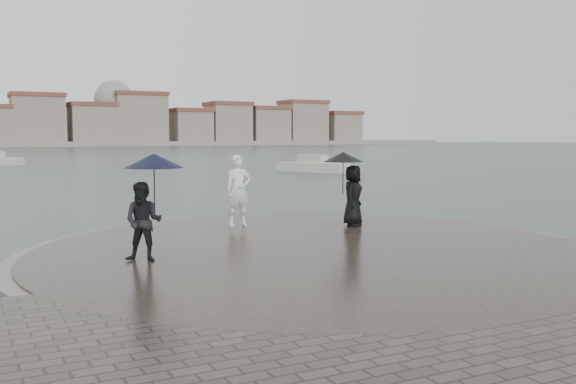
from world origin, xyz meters
TOP-DOWN VIEW (x-y plane):
  - ground at (0.00, 0.00)m, footprint 400.00×400.00m
  - kerb_ring at (0.00, 3.50)m, footprint 12.50×12.50m
  - quay_tip at (0.00, 3.50)m, footprint 11.90×11.90m
  - statue at (-0.19, 7.27)m, footprint 0.73×0.52m
  - visitor_left at (-3.53, 3.79)m, footprint 1.28×1.14m
  - visitor_right at (2.45, 6.00)m, footprint 1.25×1.09m
  - boats at (6.54, 45.29)m, footprint 25.62×28.33m

SIDE VIEW (x-z plane):
  - ground at x=0.00m, z-range 0.00..0.00m
  - kerb_ring at x=0.00m, z-range 0.00..0.32m
  - quay_tip at x=0.00m, z-range 0.00..0.36m
  - boats at x=6.54m, z-range -0.37..1.13m
  - statue at x=-0.19m, z-range 0.36..2.24m
  - visitor_right at x=2.45m, z-range 0.52..2.47m
  - visitor_left at x=-3.53m, z-range 0.51..2.55m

